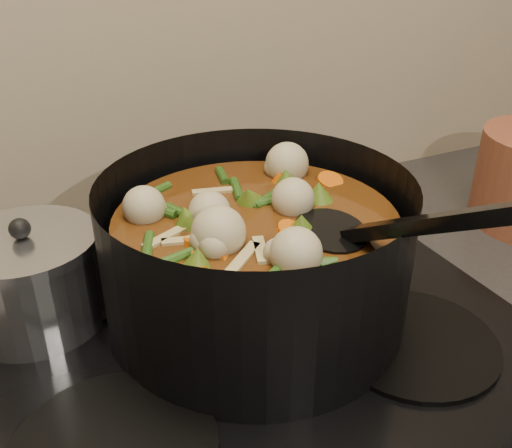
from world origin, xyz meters
name	(u,v)px	position (x,y,z in m)	size (l,w,h in m)	color
stovetop	(227,322)	(0.00, 1.93, 0.92)	(0.62, 0.54, 0.03)	black
stockpot	(257,256)	(0.03, 1.92, 1.01)	(0.34, 0.44, 0.24)	black
saucepan	(31,279)	(-0.19, 2.02, 0.98)	(0.16, 0.16, 0.13)	silver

